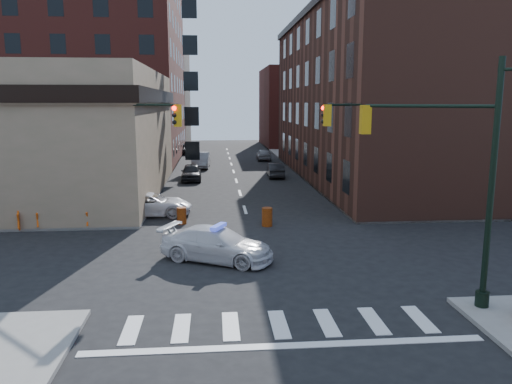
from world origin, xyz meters
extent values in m
plane|color=black|center=(0.00, 0.00, 0.00)|extent=(140.00, 140.00, 0.00)
cube|color=gray|center=(-23.00, 32.75, 0.07)|extent=(34.00, 54.50, 0.15)
cube|color=gray|center=(23.00, 32.75, 0.07)|extent=(34.00, 54.50, 0.15)
cube|color=#937960|center=(-17.00, 16.50, 4.50)|extent=(22.00, 22.00, 9.00)
cube|color=maroon|center=(-18.50, 40.00, 12.00)|extent=(25.00, 25.00, 24.00)
cube|color=#532C21|center=(13.00, 22.50, 7.00)|extent=(14.00, 34.00, 14.00)
cube|color=brown|center=(-16.00, 62.00, 8.00)|extent=(20.00, 18.00, 16.00)
cube|color=maroon|center=(14.00, 58.00, 6.00)|extent=(16.00, 16.00, 12.00)
cylinder|color=black|center=(6.80, -6.30, 4.15)|extent=(0.20, 0.20, 8.00)
cylinder|color=black|center=(6.80, -6.30, 0.40)|extent=(0.44, 0.44, 0.50)
cylinder|color=black|center=(5.21, -4.71, 6.65)|extent=(3.27, 3.27, 0.12)
cube|color=#BF8C0C|center=(3.62, -3.12, 6.15)|extent=(0.35, 0.35, 1.05)
sphere|color=#FF0C05|center=(3.77, -2.96, 6.50)|extent=(0.22, 0.22, 0.22)
sphere|color=black|center=(3.77, -2.96, 6.17)|extent=(0.22, 0.22, 0.22)
sphere|color=black|center=(3.77, -2.96, 5.84)|extent=(0.22, 0.22, 0.22)
cylinder|color=black|center=(-6.80, 6.30, 4.15)|extent=(0.20, 0.20, 8.00)
cylinder|color=black|center=(-6.80, 6.30, 0.40)|extent=(0.44, 0.44, 0.50)
cylinder|color=black|center=(-5.21, 4.71, 6.65)|extent=(3.27, 3.27, 0.12)
cube|color=#BF8C0C|center=(-3.62, 3.12, 6.15)|extent=(0.35, 0.35, 1.05)
sphere|color=#FF0C05|center=(-3.77, 2.96, 6.50)|extent=(0.22, 0.22, 0.22)
sphere|color=black|center=(-3.77, 2.96, 6.17)|extent=(0.22, 0.22, 0.22)
sphere|color=black|center=(-3.77, 2.96, 5.84)|extent=(0.22, 0.22, 0.22)
cylinder|color=black|center=(6.80, 6.30, 4.15)|extent=(0.20, 0.20, 8.00)
cylinder|color=black|center=(6.80, 6.30, 0.40)|extent=(0.44, 0.44, 0.50)
cylinder|color=black|center=(5.21, 4.71, 6.65)|extent=(3.27, 3.27, 0.12)
cube|color=#BF8C0C|center=(3.62, 3.12, 6.15)|extent=(0.35, 0.35, 1.05)
sphere|color=#FF0C05|center=(3.46, 3.27, 6.50)|extent=(0.22, 0.22, 0.22)
sphere|color=black|center=(3.46, 3.27, 6.17)|extent=(0.22, 0.22, 0.22)
sphere|color=black|center=(3.46, 3.27, 5.84)|extent=(0.22, 0.22, 0.22)
cylinder|color=black|center=(7.50, 26.00, 1.45)|extent=(0.24, 0.24, 2.60)
sphere|color=#8F4514|center=(7.50, 26.00, 3.50)|extent=(3.00, 3.00, 3.00)
cylinder|color=black|center=(7.50, 34.00, 1.45)|extent=(0.24, 0.24, 2.60)
sphere|color=#8F4514|center=(7.50, 34.00, 3.50)|extent=(3.00, 3.00, 3.00)
imported|color=silver|center=(-1.86, -0.25, 0.72)|extent=(5.37, 3.98, 1.45)
imported|color=silver|center=(-5.80, 8.87, 0.69)|extent=(5.00, 2.38, 1.38)
imported|color=black|center=(-3.93, 22.58, 0.73)|extent=(1.80, 4.31, 1.46)
imported|color=#94969C|center=(-3.27, 31.21, 0.79)|extent=(1.91, 4.90, 1.59)
imported|color=black|center=(-5.50, 45.69, 0.66)|extent=(2.33, 4.71, 1.32)
imported|color=black|center=(3.68, 23.88, 0.65)|extent=(1.50, 3.97, 1.29)
imported|color=gray|center=(3.97, 37.54, 0.68)|extent=(1.71, 4.02, 1.35)
imported|color=black|center=(-8.93, 6.00, 1.16)|extent=(0.76, 0.53, 2.01)
imported|color=black|center=(-9.09, 8.49, 1.14)|extent=(1.19, 1.09, 1.97)
imported|color=black|center=(-13.00, 7.15, 1.11)|extent=(1.22, 0.92, 1.92)
cylinder|color=#C94309|center=(0.96, 5.64, 0.52)|extent=(0.71, 0.71, 1.04)
cylinder|color=orange|center=(-3.80, 6.55, 0.47)|extent=(0.70, 0.70, 0.95)
camera|label=1|loc=(-1.94, -21.14, 6.77)|focal=35.00mm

